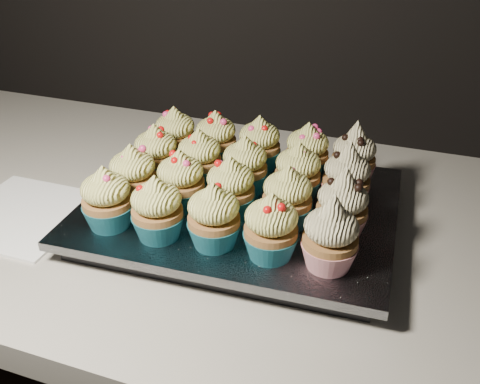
# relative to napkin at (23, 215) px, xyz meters

# --- Properties ---
(worktop) EXTENTS (2.44, 0.64, 0.04)m
(worktop) POSITION_rel_napkin_xyz_m (0.50, 0.11, -0.02)
(worktop) COLOR beige
(worktop) RESTS_ON cabinet
(napkin) EXTENTS (0.18, 0.18, 0.00)m
(napkin) POSITION_rel_napkin_xyz_m (0.00, 0.00, 0.00)
(napkin) COLOR white
(napkin) RESTS_ON worktop
(baking_tray) EXTENTS (0.39, 0.31, 0.02)m
(baking_tray) POSITION_rel_napkin_xyz_m (0.30, 0.09, 0.01)
(baking_tray) COLOR black
(baking_tray) RESTS_ON worktop
(foil_lining) EXTENTS (0.43, 0.34, 0.01)m
(foil_lining) POSITION_rel_napkin_xyz_m (0.30, 0.09, 0.03)
(foil_lining) COLOR silver
(foil_lining) RESTS_ON baking_tray
(cupcake_0) EXTENTS (0.06, 0.06, 0.08)m
(cupcake_0) POSITION_rel_napkin_xyz_m (0.16, -0.02, 0.07)
(cupcake_0) COLOR #1B6E7F
(cupcake_0) RESTS_ON foil_lining
(cupcake_1) EXTENTS (0.06, 0.06, 0.08)m
(cupcake_1) POSITION_rel_napkin_xyz_m (0.23, -0.02, 0.07)
(cupcake_1) COLOR #1B6E7F
(cupcake_1) RESTS_ON foil_lining
(cupcake_2) EXTENTS (0.06, 0.06, 0.08)m
(cupcake_2) POSITION_rel_napkin_xyz_m (0.30, -0.02, 0.07)
(cupcake_2) COLOR #1B6E7F
(cupcake_2) RESTS_ON foil_lining
(cupcake_3) EXTENTS (0.06, 0.06, 0.08)m
(cupcake_3) POSITION_rel_napkin_xyz_m (0.37, -0.01, 0.07)
(cupcake_3) COLOR #1B6E7F
(cupcake_3) RESTS_ON foil_lining
(cupcake_4) EXTENTS (0.06, 0.06, 0.10)m
(cupcake_4) POSITION_rel_napkin_xyz_m (0.43, -0.01, 0.07)
(cupcake_4) COLOR #AB172A
(cupcake_4) RESTS_ON foil_lining
(cupcake_5) EXTENTS (0.06, 0.06, 0.08)m
(cupcake_5) POSITION_rel_napkin_xyz_m (0.16, 0.04, 0.07)
(cupcake_5) COLOR #1B6E7F
(cupcake_5) RESTS_ON foil_lining
(cupcake_6) EXTENTS (0.06, 0.06, 0.08)m
(cupcake_6) POSITION_rel_napkin_xyz_m (0.23, 0.05, 0.07)
(cupcake_6) COLOR #1B6E7F
(cupcake_6) RESTS_ON foil_lining
(cupcake_7) EXTENTS (0.06, 0.06, 0.08)m
(cupcake_7) POSITION_rel_napkin_xyz_m (0.29, 0.05, 0.07)
(cupcake_7) COLOR #1B6E7F
(cupcake_7) RESTS_ON foil_lining
(cupcake_8) EXTENTS (0.06, 0.06, 0.08)m
(cupcake_8) POSITION_rel_napkin_xyz_m (0.37, 0.06, 0.07)
(cupcake_8) COLOR #1B6E7F
(cupcake_8) RESTS_ON foil_lining
(cupcake_9) EXTENTS (0.06, 0.06, 0.10)m
(cupcake_9) POSITION_rel_napkin_xyz_m (0.44, 0.06, 0.07)
(cupcake_9) COLOR #AB172A
(cupcake_9) RESTS_ON foil_lining
(cupcake_10) EXTENTS (0.06, 0.06, 0.08)m
(cupcake_10) POSITION_rel_napkin_xyz_m (0.16, 0.11, 0.07)
(cupcake_10) COLOR #1B6E7F
(cupcake_10) RESTS_ON foil_lining
(cupcake_11) EXTENTS (0.06, 0.06, 0.08)m
(cupcake_11) POSITION_rel_napkin_xyz_m (0.22, 0.12, 0.07)
(cupcake_11) COLOR #1B6E7F
(cupcake_11) RESTS_ON foil_lining
(cupcake_12) EXTENTS (0.06, 0.06, 0.08)m
(cupcake_12) POSITION_rel_napkin_xyz_m (0.29, 0.12, 0.07)
(cupcake_12) COLOR #1B6E7F
(cupcake_12) RESTS_ON foil_lining
(cupcake_13) EXTENTS (0.06, 0.06, 0.08)m
(cupcake_13) POSITION_rel_napkin_xyz_m (0.36, 0.12, 0.07)
(cupcake_13) COLOR #1B6E7F
(cupcake_13) RESTS_ON foil_lining
(cupcake_14) EXTENTS (0.06, 0.06, 0.10)m
(cupcake_14) POSITION_rel_napkin_xyz_m (0.43, 0.13, 0.07)
(cupcake_14) COLOR #AB172A
(cupcake_14) RESTS_ON foil_lining
(cupcake_15) EXTENTS (0.06, 0.06, 0.08)m
(cupcake_15) POSITION_rel_napkin_xyz_m (0.16, 0.18, 0.07)
(cupcake_15) COLOR #1B6E7F
(cupcake_15) RESTS_ON foil_lining
(cupcake_16) EXTENTS (0.06, 0.06, 0.08)m
(cupcake_16) POSITION_rel_napkin_xyz_m (0.22, 0.19, 0.07)
(cupcake_16) COLOR #1B6E7F
(cupcake_16) RESTS_ON foil_lining
(cupcake_17) EXTENTS (0.06, 0.06, 0.08)m
(cupcake_17) POSITION_rel_napkin_xyz_m (0.29, 0.19, 0.07)
(cupcake_17) COLOR #1B6E7F
(cupcake_17) RESTS_ON foil_lining
(cupcake_18) EXTENTS (0.06, 0.06, 0.08)m
(cupcake_18) POSITION_rel_napkin_xyz_m (0.36, 0.19, 0.07)
(cupcake_18) COLOR #1B6E7F
(cupcake_18) RESTS_ON foil_lining
(cupcake_19) EXTENTS (0.06, 0.06, 0.10)m
(cupcake_19) POSITION_rel_napkin_xyz_m (0.43, 0.19, 0.07)
(cupcake_19) COLOR #AB172A
(cupcake_19) RESTS_ON foil_lining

